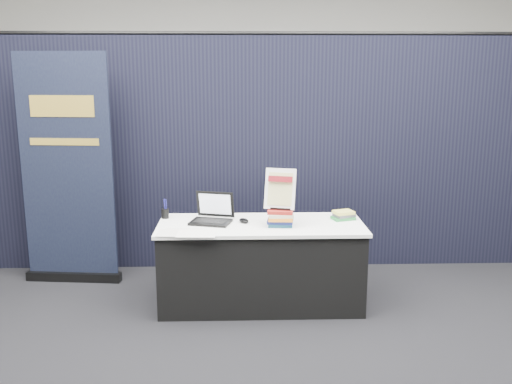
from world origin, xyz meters
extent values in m
plane|color=black|center=(0.00, 0.00, 0.00)|extent=(8.00, 8.00, 0.00)
cube|color=silver|center=(0.00, 4.00, 1.75)|extent=(8.00, 0.02, 3.50)
cube|color=black|center=(0.00, 1.60, 1.20)|extent=(6.00, 0.08, 2.40)
cube|color=black|center=(0.00, 0.55, 0.36)|extent=(1.76, 0.71, 0.72)
cube|color=white|center=(0.00, 0.55, 0.73)|extent=(1.80, 0.75, 0.03)
cube|color=black|center=(-0.44, 0.57, 0.76)|extent=(0.39, 0.32, 0.02)
cube|color=black|center=(-0.44, 0.69, 0.89)|extent=(0.35, 0.15, 0.24)
cube|color=white|center=(-0.44, 0.68, 0.89)|extent=(0.29, 0.12, 0.19)
ellipsoid|color=black|center=(-0.15, 0.58, 0.77)|extent=(0.12, 0.14, 0.04)
cube|color=silver|center=(-0.71, 0.27, 0.75)|extent=(0.31, 0.23, 0.00)
cube|color=silver|center=(-0.67, 0.30, 0.75)|extent=(0.32, 0.24, 0.00)
cube|color=white|center=(-0.54, 0.25, 0.75)|extent=(0.33, 0.24, 0.00)
cylinder|color=black|center=(-0.86, 0.75, 0.79)|extent=(0.08, 0.08, 0.09)
cube|color=#164254|center=(0.16, 0.46, 0.76)|extent=(0.22, 0.18, 0.03)
cube|color=navy|center=(0.16, 0.46, 0.79)|extent=(0.22, 0.18, 0.03)
cube|color=orange|center=(0.16, 0.46, 0.82)|extent=(0.22, 0.18, 0.03)
cube|color=beige|center=(0.16, 0.46, 0.85)|extent=(0.22, 0.18, 0.03)
cube|color=maroon|center=(0.16, 0.46, 0.88)|extent=(0.22, 0.18, 0.03)
cube|color=#217D37|center=(0.75, 0.66, 0.76)|extent=(0.22, 0.20, 0.03)
cube|color=#4C4D51|center=(0.75, 0.66, 0.79)|extent=(0.22, 0.20, 0.03)
cube|color=#D2CD54|center=(0.75, 0.66, 0.82)|extent=(0.22, 0.20, 0.03)
cube|color=black|center=(0.16, 0.44, 0.91)|extent=(0.17, 0.06, 0.01)
cylinder|color=black|center=(0.09, 0.53, 1.01)|extent=(0.03, 0.09, 0.25)
cylinder|color=black|center=(0.23, 0.53, 1.01)|extent=(0.03, 0.09, 0.25)
cube|color=white|center=(0.16, 0.49, 1.07)|extent=(0.28, 0.17, 0.34)
cube|color=#CBC57F|center=(0.16, 0.48, 1.07)|extent=(0.22, 0.13, 0.27)
cube|color=maroon|center=(0.16, 0.48, 1.16)|extent=(0.21, 0.07, 0.05)
cube|color=black|center=(-1.84, 1.17, 0.04)|extent=(0.95, 0.20, 0.09)
cube|color=black|center=(-1.84, 1.19, 1.12)|extent=(0.89, 0.12, 2.24)
cube|color=gold|center=(-1.84, 1.17, 1.73)|extent=(0.61, 0.07, 0.20)
cube|color=gold|center=(-1.84, 1.17, 1.40)|extent=(0.67, 0.07, 0.07)
cylinder|color=black|center=(0.09, 1.18, 0.24)|extent=(0.02, 0.02, 0.47)
cylinder|color=black|center=(0.51, 1.18, 0.24)|extent=(0.02, 0.02, 0.47)
cylinder|color=black|center=(0.09, 1.60, 0.24)|extent=(0.02, 0.02, 0.47)
cylinder|color=black|center=(0.51, 1.60, 0.24)|extent=(0.02, 0.02, 0.47)
cube|color=black|center=(0.30, 1.39, 0.49)|extent=(0.57, 0.57, 0.04)
cube|color=black|center=(0.30, 1.60, 0.89)|extent=(0.40, 0.18, 0.17)
camera|label=1|loc=(-0.19, -4.26, 2.09)|focal=40.00mm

